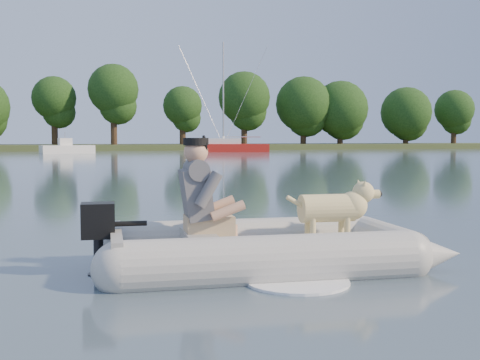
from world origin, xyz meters
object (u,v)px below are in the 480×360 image
object	(u,v)px
man	(198,191)
motorboat	(67,143)
dinghy	(268,208)
dog	(327,213)
sailboat	(228,147)

from	to	relation	value
man	motorboat	xyz separation A→B (m)	(-0.57, 47.34, 0.06)
dinghy	dog	distance (m)	0.68
dog	dinghy	bearing A→B (deg)	-175.43
motorboat	sailboat	bearing A→B (deg)	-6.80
man	motorboat	bearing A→B (deg)	95.21
dog	sailboat	bearing A→B (deg)	80.02
sailboat	man	bearing A→B (deg)	-90.53
man	dog	size ratio (longest dim) A/B	1.16
man	sailboat	world-z (taller)	sailboat
dog	sailboat	size ratio (longest dim) A/B	0.09
motorboat	man	bearing A→B (deg)	-102.02
man	motorboat	world-z (taller)	motorboat
dinghy	motorboat	distance (m)	47.47
dinghy	motorboat	world-z (taller)	motorboat
dinghy	motorboat	bearing A→B (deg)	96.08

